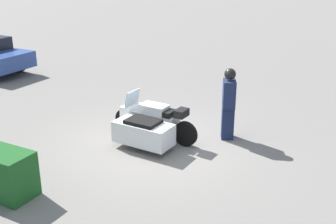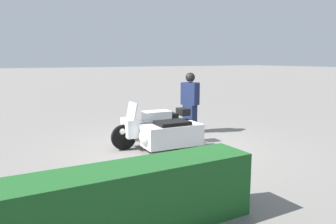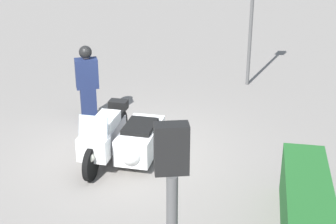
# 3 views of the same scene
# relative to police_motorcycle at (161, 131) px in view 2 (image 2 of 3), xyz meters

# --- Properties ---
(ground_plane) EXTENTS (160.00, 160.00, 0.00)m
(ground_plane) POSITION_rel_police_motorcycle_xyz_m (-0.33, 0.03, -0.45)
(ground_plane) COLOR slate
(police_motorcycle) EXTENTS (2.36, 1.32, 1.14)m
(police_motorcycle) POSITION_rel_police_motorcycle_xyz_m (0.00, 0.00, 0.00)
(police_motorcycle) COLOR black
(police_motorcycle) RESTS_ON ground
(officer_rider) EXTENTS (0.47, 0.56, 1.78)m
(officer_rider) POSITION_rel_police_motorcycle_xyz_m (-1.63, -1.24, 0.49)
(officer_rider) COLOR #192347
(officer_rider) RESTS_ON ground
(hedge_bush_curbside) EXTENTS (4.73, 0.67, 0.89)m
(hedge_bush_curbside) POSITION_rel_police_motorcycle_xyz_m (2.88, 3.28, -0.01)
(hedge_bush_curbside) COLOR #1E5623
(hedge_bush_curbside) RESTS_ON ground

